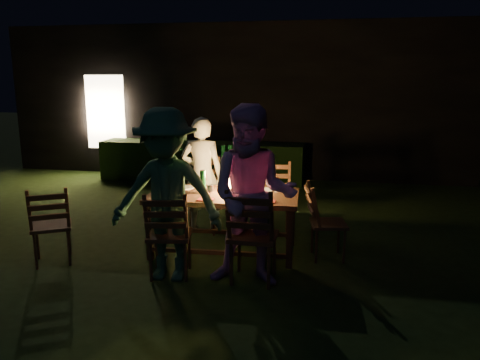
% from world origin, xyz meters
% --- Properties ---
extents(garden_envelope, '(40.00, 40.00, 3.20)m').
position_xyz_m(garden_envelope, '(-0.01, 6.15, 1.58)').
color(garden_envelope, black).
rests_on(garden_envelope, ground).
extents(dining_table, '(1.82, 0.97, 0.74)m').
position_xyz_m(dining_table, '(0.88, -0.16, 0.67)').
color(dining_table, '#4C2B19').
rests_on(dining_table, ground).
extents(chair_near_left, '(0.53, 0.55, 1.00)m').
position_xyz_m(chair_near_left, '(0.47, -0.95, 0.30)').
color(chair_near_left, '#4C2B19').
rests_on(chair_near_left, ground).
extents(chair_near_right, '(0.49, 0.52, 1.07)m').
position_xyz_m(chair_near_right, '(1.36, -0.91, 0.32)').
color(chair_near_right, '#4C2B19').
rests_on(chair_near_right, ground).
extents(chair_far_left, '(0.52, 0.56, 1.04)m').
position_xyz_m(chair_far_left, '(0.39, 0.59, 0.32)').
color(chair_far_left, '#4C2B19').
rests_on(chair_far_left, ground).
extents(chair_far_right, '(0.50, 0.53, 1.01)m').
position_xyz_m(chair_far_right, '(1.39, 0.64, 0.30)').
color(chair_far_right, '#4C2B19').
rests_on(chair_far_right, ground).
extents(chair_end, '(0.51, 0.49, 0.93)m').
position_xyz_m(chair_end, '(2.11, -0.10, 0.28)').
color(chair_end, '#4C2B19').
rests_on(chair_end, ground).
extents(chair_spare, '(0.60, 0.61, 0.96)m').
position_xyz_m(chair_spare, '(-0.98, -0.86, 0.29)').
color(chair_spare, '#4C2B19').
rests_on(chair_spare, ground).
extents(person_house_side, '(0.60, 0.41, 1.59)m').
position_xyz_m(person_house_side, '(0.39, 0.64, 0.79)').
color(person_house_side, white).
rests_on(person_house_side, ground).
extents(person_opp_right, '(0.93, 0.74, 1.86)m').
position_xyz_m(person_opp_right, '(1.37, -0.96, 0.93)').
color(person_opp_right, '#DC97D7').
rests_on(person_opp_right, ground).
extents(person_opp_left, '(1.20, 0.73, 1.81)m').
position_xyz_m(person_opp_left, '(0.47, -1.00, 0.91)').
color(person_opp_left, '#306143').
rests_on(person_opp_left, ground).
extents(lantern, '(0.16, 0.16, 0.35)m').
position_xyz_m(lantern, '(0.93, -0.11, 0.90)').
color(lantern, white).
rests_on(lantern, dining_table).
extents(plate_far_left, '(0.25, 0.25, 0.01)m').
position_xyz_m(plate_far_left, '(0.32, 0.04, 0.75)').
color(plate_far_left, white).
rests_on(plate_far_left, dining_table).
extents(plate_near_left, '(0.25, 0.25, 0.01)m').
position_xyz_m(plate_near_left, '(0.34, -0.40, 0.75)').
color(plate_near_left, white).
rests_on(plate_near_left, dining_table).
extents(plate_far_right, '(0.25, 0.25, 0.01)m').
position_xyz_m(plate_far_right, '(1.32, 0.08, 0.75)').
color(plate_far_right, white).
rests_on(plate_far_right, dining_table).
extents(plate_near_right, '(0.25, 0.25, 0.01)m').
position_xyz_m(plate_near_right, '(1.34, -0.36, 0.75)').
color(plate_near_right, white).
rests_on(plate_near_right, dining_table).
extents(wineglass_a, '(0.06, 0.06, 0.18)m').
position_xyz_m(wineglass_a, '(0.57, 0.11, 0.83)').
color(wineglass_a, '#59070F').
rests_on(wineglass_a, dining_table).
extents(wineglass_b, '(0.06, 0.06, 0.18)m').
position_xyz_m(wineglass_b, '(0.16, -0.31, 0.83)').
color(wineglass_b, '#59070F').
rests_on(wineglass_b, dining_table).
extents(wineglass_c, '(0.06, 0.06, 0.18)m').
position_xyz_m(wineglass_c, '(1.19, -0.42, 0.83)').
color(wineglass_c, '#59070F').
rests_on(wineglass_c, dining_table).
extents(wineglass_d, '(0.06, 0.06, 0.18)m').
position_xyz_m(wineglass_d, '(1.49, 0.05, 0.83)').
color(wineglass_d, '#59070F').
rests_on(wineglass_d, dining_table).
extents(wineglass_e, '(0.06, 0.06, 0.18)m').
position_xyz_m(wineglass_e, '(0.79, -0.46, 0.83)').
color(wineglass_e, silver).
rests_on(wineglass_e, dining_table).
extents(bottle_table, '(0.07, 0.07, 0.28)m').
position_xyz_m(bottle_table, '(0.63, -0.17, 0.88)').
color(bottle_table, '#0F471E').
rests_on(bottle_table, dining_table).
extents(napkin_left, '(0.18, 0.14, 0.01)m').
position_xyz_m(napkin_left, '(0.74, -0.48, 0.75)').
color(napkin_left, red).
rests_on(napkin_left, dining_table).
extents(napkin_right, '(0.18, 0.14, 0.01)m').
position_xyz_m(napkin_right, '(1.44, -0.43, 0.75)').
color(napkin_right, red).
rests_on(napkin_right, dining_table).
extents(phone, '(0.14, 0.07, 0.01)m').
position_xyz_m(phone, '(0.27, -0.49, 0.74)').
color(phone, black).
rests_on(phone, dining_table).
extents(side_table, '(0.48, 0.48, 0.64)m').
position_xyz_m(side_table, '(0.48, 1.80, 0.57)').
color(side_table, brown).
rests_on(side_table, ground).
extents(ice_bucket, '(0.30, 0.30, 0.22)m').
position_xyz_m(ice_bucket, '(0.48, 1.80, 0.75)').
color(ice_bucket, '#A5A8AD').
rests_on(ice_bucket, side_table).
extents(bottle_bucket_a, '(0.07, 0.07, 0.32)m').
position_xyz_m(bottle_bucket_a, '(0.43, 1.76, 0.80)').
color(bottle_bucket_a, '#0F471E').
rests_on(bottle_bucket_a, side_table).
extents(bottle_bucket_b, '(0.07, 0.07, 0.32)m').
position_xyz_m(bottle_bucket_b, '(0.53, 1.84, 0.80)').
color(bottle_bucket_b, '#0F471E').
rests_on(bottle_bucket_b, side_table).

